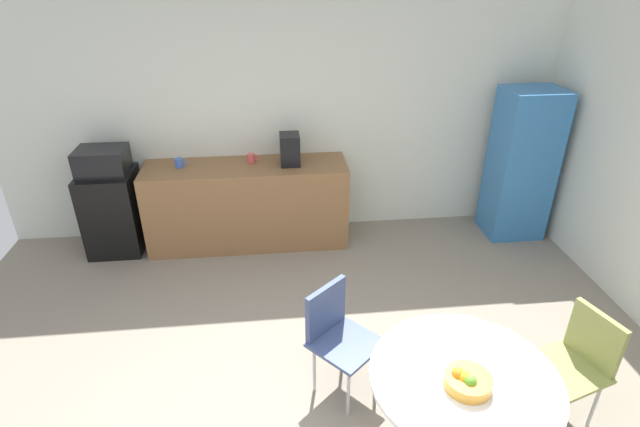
{
  "coord_description": "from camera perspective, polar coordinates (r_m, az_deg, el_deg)",
  "views": [
    {
      "loc": [
        -0.14,
        -2.14,
        2.84
      ],
      "look_at": [
        0.24,
        1.42,
        0.95
      ],
      "focal_mm": 27.7,
      "sensor_mm": 36.0,
      "label": 1
    }
  ],
  "objects": [
    {
      "name": "chair_navy",
      "position": [
        3.54,
        1.81,
        -13.08
      ],
      "size": [
        0.59,
        0.59,
        0.83
      ],
      "color": "silver",
      "rests_on": "ground_plane"
    },
    {
      "name": "locker_cabinet",
      "position": [
        5.77,
        22.21,
        5.22
      ],
      "size": [
        0.6,
        0.5,
        1.64
      ],
      "primitive_type": "cube",
      "color": "#3372B2",
      "rests_on": "ground_plane"
    },
    {
      "name": "mini_fridge",
      "position": [
        5.61,
        -22.76,
        0.18
      ],
      "size": [
        0.54,
        0.54,
        0.88
      ],
      "primitive_type": "cube",
      "color": "black",
      "rests_on": "ground_plane"
    },
    {
      "name": "wall_back",
      "position": [
        5.37,
        -4.46,
        11.07
      ],
      "size": [
        6.0,
        0.1,
        2.6
      ],
      "primitive_type": "cube",
      "color": "silver",
      "rests_on": "ground_plane"
    },
    {
      "name": "mug_green",
      "position": [
        5.24,
        -7.92,
        6.36
      ],
      "size": [
        0.13,
        0.08,
        0.09
      ],
      "color": "#D84C4C",
      "rests_on": "counter_block"
    },
    {
      "name": "mug_white",
      "position": [
        5.27,
        -15.96,
        5.66
      ],
      "size": [
        0.13,
        0.08,
        0.09
      ],
      "color": "#3F66BF",
      "rests_on": "counter_block"
    },
    {
      "name": "fruit_bowl",
      "position": [
        2.96,
        16.65,
        -18.04
      ],
      "size": [
        0.26,
        0.26,
        0.11
      ],
      "color": "gold",
      "rests_on": "round_table"
    },
    {
      "name": "chair_olive",
      "position": [
        3.75,
        27.85,
        -14.28
      ],
      "size": [
        0.53,
        0.53,
        0.83
      ],
      "color": "silver",
      "rests_on": "ground_plane"
    },
    {
      "name": "microwave",
      "position": [
        5.39,
        -23.86,
        5.55
      ],
      "size": [
        0.48,
        0.38,
        0.26
      ],
      "primitive_type": "cube",
      "color": "black",
      "rests_on": "mini_fridge"
    },
    {
      "name": "coffee_maker",
      "position": [
        5.12,
        -3.5,
        7.41
      ],
      "size": [
        0.2,
        0.24,
        0.32
      ],
      "primitive_type": "cube",
      "color": "black",
      "rests_on": "counter_block"
    },
    {
      "name": "counter_block",
      "position": [
        5.36,
        -8.32,
        1.03
      ],
      "size": [
        2.11,
        0.6,
        0.9
      ],
      "primitive_type": "cube",
      "color": "brown",
      "rests_on": "ground_plane"
    },
    {
      "name": "round_table",
      "position": [
        3.14,
        16.05,
        -19.33
      ],
      "size": [
        1.08,
        1.08,
        0.73
      ],
      "color": "silver",
      "rests_on": "ground_plane"
    }
  ]
}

